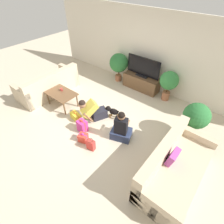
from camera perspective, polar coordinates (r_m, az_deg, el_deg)
The scene contains 18 objects.
ground_plane at distance 5.17m, azimuth -4.15°, elevation -3.27°, with size 16.00×16.00×0.00m, color beige.
wall_back at distance 6.32m, azimuth 12.43°, elevation 18.61°, with size 8.40×0.06×2.60m.
sofa_left at distance 6.55m, azimuth -19.98°, elevation 8.06°, with size 0.93×2.07×0.87m.
sofa_right at distance 4.05m, azimuth 19.68°, elevation -16.88°, with size 0.93×2.07×0.87m.
coffee_table at distance 5.74m, azimuth -16.21°, elevation 5.55°, with size 0.95×0.63×0.48m.
tv_console at distance 6.54m, azimuth 9.52°, elevation 9.53°, with size 1.32×0.48×0.51m.
tv at distance 6.28m, azimuth 10.09°, elevation 13.91°, with size 1.24×0.20×0.69m.
potted_plant_back_left at distance 6.78m, azimuth 2.21°, elevation 15.55°, with size 0.70×0.70×1.08m.
potted_plant_corner_right at distance 4.75m, azimuth 25.81°, elevation -1.37°, with size 0.65×0.65×1.06m.
potted_plant_back_right at distance 5.94m, azimuth 18.08°, elevation 9.35°, with size 0.60×0.60×1.03m.
person_kneeling at distance 5.05m, azimuth -6.48°, elevation 0.60°, with size 0.60×0.81×0.78m.
person_sitting at distance 4.51m, azimuth 3.01°, elevation -5.49°, with size 0.62×0.59×0.91m.
dog at distance 5.17m, azimuth 0.00°, elevation 0.33°, with size 0.50×0.24×0.36m.
gift_box_a at distance 5.30m, azimuth -11.75°, elevation -1.34°, with size 0.37×0.24×0.26m.
gift_box_b at distance 4.65m, azimuth -9.43°, elevation -8.21°, with size 0.28×0.26×0.28m.
gift_box_c at distance 4.87m, azimuth -9.69°, elevation -4.47°, with size 0.26×0.21×0.40m.
gift_bag_a at distance 4.42m, azimuth -6.94°, elevation -10.53°, with size 0.23×0.16×0.32m.
mug at distance 5.79m, azimuth -16.17°, elevation 7.07°, with size 0.12×0.08×0.09m.
Camera 1 is at (2.64, -2.64, 3.57)m, focal length 28.00 mm.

